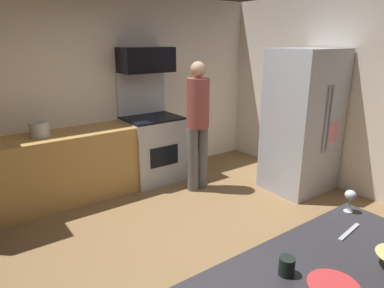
{
  "coord_description": "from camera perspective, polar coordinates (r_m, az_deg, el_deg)",
  "views": [
    {
      "loc": [
        -1.79,
        -2.25,
        2.02
      ],
      "look_at": [
        0.04,
        0.3,
        1.05
      ],
      "focal_mm": 32.11,
      "sensor_mm": 36.0,
      "label": 1
    }
  ],
  "objects": [
    {
      "name": "microwave",
      "position": [
        4.9,
        -7.63,
        13.69
      ],
      "size": [
        0.74,
        0.38,
        0.34
      ],
      "primitive_type": "cube",
      "color": "black",
      "rests_on": "oven_range"
    },
    {
      "name": "wall_back",
      "position": [
        4.98,
        -14.4,
        8.32
      ],
      "size": [
        5.2,
        0.12,
        2.6
      ],
      "primitive_type": "cube",
      "color": "silver",
      "rests_on": "ground"
    },
    {
      "name": "ground_plane",
      "position": [
        3.52,
        2.41,
        -18.08
      ],
      "size": [
        5.2,
        4.8,
        0.02
      ],
      "primitive_type": "cube",
      "color": "olive"
    },
    {
      "name": "wine_glass_mid",
      "position": [
        2.54,
        24.81,
        -7.83
      ],
      "size": [
        0.07,
        0.07,
        0.16
      ],
      "color": "silver",
      "rests_on": "counter_island"
    },
    {
      "name": "wall_right",
      "position": [
        4.93,
        26.75,
        6.95
      ],
      "size": [
        0.12,
        4.8,
        2.6
      ],
      "primitive_type": "cube",
      "color": "silver",
      "rests_on": "ground"
    },
    {
      "name": "person_cook",
      "position": [
        4.55,
        0.98,
        3.97
      ],
      "size": [
        0.31,
        0.3,
        1.74
      ],
      "color": "#606060",
      "rests_on": "ground"
    },
    {
      "name": "refrigerator",
      "position": [
        4.84,
        17.88,
        3.57
      ],
      "size": [
        0.87,
        0.75,
        1.9
      ],
      "color": "#B0B8C6",
      "rests_on": "ground"
    },
    {
      "name": "lower_cabinet_run",
      "position": [
        4.6,
        -22.37,
        -4.15
      ],
      "size": [
        2.4,
        0.6,
        0.9
      ],
      "primitive_type": "cube",
      "color": "tan",
      "rests_on": "ground"
    },
    {
      "name": "stock_pot",
      "position": [
        4.43,
        -23.99,
        2.22
      ],
      "size": [
        0.23,
        0.23,
        0.18
      ],
      "primitive_type": "cylinder",
      "color": "#B4BAB9",
      "rests_on": "lower_cabinet_run"
    },
    {
      "name": "oven_range",
      "position": [
        5.05,
        -6.63,
        -0.25
      ],
      "size": [
        0.76,
        0.65,
        1.57
      ],
      "color": "silver",
      "rests_on": "ground"
    },
    {
      "name": "mug_coffee",
      "position": [
        1.85,
        15.46,
        -18.97
      ],
      "size": [
        0.08,
        0.08,
        0.09
      ],
      "primitive_type": "cylinder",
      "color": "black",
      "rests_on": "counter_island"
    },
    {
      "name": "knife_chef",
      "position": [
        2.34,
        24.65,
        -13.09
      ],
      "size": [
        0.26,
        0.06,
        0.01
      ],
      "primitive_type": "cube",
      "rotation": [
        0.0,
        0.0,
        3.28
      ],
      "color": "#B7BABF",
      "rests_on": "counter_island"
    }
  ]
}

